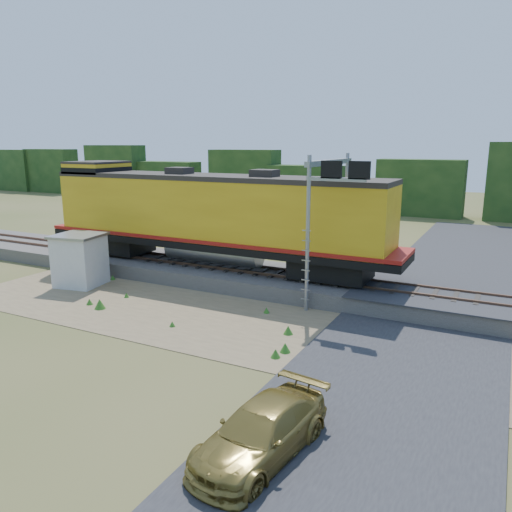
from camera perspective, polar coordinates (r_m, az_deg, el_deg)
The scene contains 11 objects.
ground at distance 21.65m, azimuth -2.09°, elevation -7.95°, with size 140.00×140.00×0.00m, color #475123.
ballast at distance 26.65m, azimuth 4.25°, elevation -3.08°, with size 70.00×5.00×0.80m, color slate.
rails at distance 26.52m, azimuth 4.26°, elevation -2.08°, with size 70.00×1.54×0.16m.
dirt_shoulder at distance 23.02m, azimuth -5.85°, elevation -6.69°, with size 26.00×8.00×0.03m, color #8C7754.
road at distance 20.08m, azimuth 16.99°, elevation -9.95°, with size 7.00×66.00×0.86m.
tree_line_north at distance 56.70m, azimuth 17.23°, elevation 7.53°, with size 130.00×3.00×6.50m.
weed_clumps at distance 23.54m, azimuth -9.46°, elevation -6.40°, with size 15.00×6.20×0.56m, color #326E1F, non-canonical shape.
locomotive at distance 28.40m, azimuth -5.54°, elevation 4.74°, with size 21.73×3.31×5.61m.
shed at distance 28.87m, azimuth -19.47°, elevation -0.40°, with size 2.81×2.81×2.86m.
signal_gantry at distance 24.33m, azimuth 8.70°, elevation 7.22°, with size 2.84×6.20×7.16m.
car at distance 13.12m, azimuth 0.60°, elevation -19.46°, with size 1.83×4.50×1.31m, color olive.
Camera 1 is at (9.98, -17.63, 7.64)m, focal length 35.00 mm.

